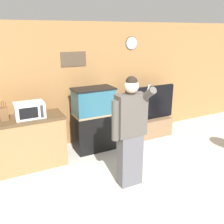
{
  "coord_description": "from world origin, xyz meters",
  "views": [
    {
      "loc": [
        -1.82,
        -1.98,
        2.42
      ],
      "look_at": [
        0.09,
        1.74,
        1.05
      ],
      "focal_mm": 40.0,
      "sensor_mm": 36.0,
      "label": 1
    }
  ],
  "objects": [
    {
      "name": "aquarium_on_stand",
      "position": [
        0.07,
        2.51,
        0.67
      ],
      "size": [
        0.84,
        0.48,
        1.33
      ],
      "color": "black",
      "rests_on": "ground_plane"
    },
    {
      "name": "counter_island",
      "position": [
        -1.27,
        2.4,
        0.48
      ],
      "size": [
        1.29,
        0.61,
        0.96
      ],
      "color": "olive",
      "rests_on": "ground_plane"
    },
    {
      "name": "person_standing",
      "position": [
        0.06,
        1.07,
        0.93
      ],
      "size": [
        0.56,
        0.43,
        1.79
      ],
      "color": "#515156",
      "rests_on": "ground_plane"
    },
    {
      "name": "microwave",
      "position": [
        -1.21,
        2.37,
        1.1
      ],
      "size": [
        0.5,
        0.35,
        0.27
      ],
      "color": "white",
      "rests_on": "counter_island"
    },
    {
      "name": "knife_block",
      "position": [
        -1.62,
        2.41,
        1.08
      ],
      "size": [
        0.13,
        0.11,
        0.33
      ],
      "color": "brown",
      "rests_on": "counter_island"
    },
    {
      "name": "tv_on_stand",
      "position": [
        1.49,
        2.53,
        0.36
      ],
      "size": [
        1.3,
        0.4,
        1.22
      ],
      "color": "brown",
      "rests_on": "ground_plane"
    },
    {
      "name": "wall_back_paneled",
      "position": [
        0.0,
        3.04,
        1.3
      ],
      "size": [
        10.0,
        0.08,
        2.6
      ],
      "color": "olive",
      "rests_on": "ground_plane"
    }
  ]
}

